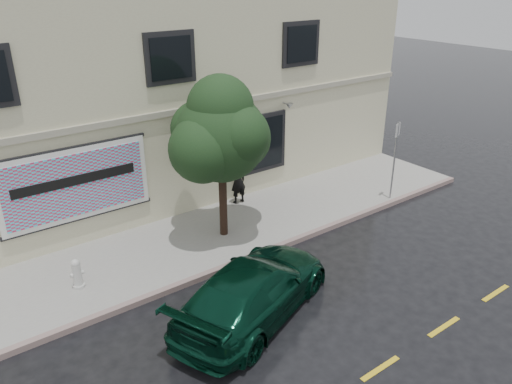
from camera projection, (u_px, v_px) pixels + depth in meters
ground at (275, 289)px, 12.85m from camera, size 90.00×90.00×0.00m
sidewalk at (208, 237)px, 15.20m from camera, size 20.00×3.50×0.15m
curb at (241, 261)px, 13.92m from camera, size 20.00×0.18×0.16m
road_marking at (380, 368)px, 10.28m from camera, size 19.00×0.12×0.01m
building at (121, 91)px, 18.02m from camera, size 20.00×8.12×7.00m
billboard at (76, 185)px, 13.88m from camera, size 4.30×0.16×2.20m
car at (254, 289)px, 11.64m from camera, size 5.24×3.74×1.40m
pedestrian at (238, 181)px, 16.96m from camera, size 0.59×0.40×1.58m
umbrella at (238, 148)px, 16.47m from camera, size 1.29×1.29×0.80m
street_tree at (221, 137)px, 13.98m from camera, size 2.59×2.59×4.39m
fire_hydrant at (77, 274)px, 12.52m from camera, size 0.33×0.31×0.81m
sign_pole at (395, 154)px, 16.93m from camera, size 0.33×0.12×2.77m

